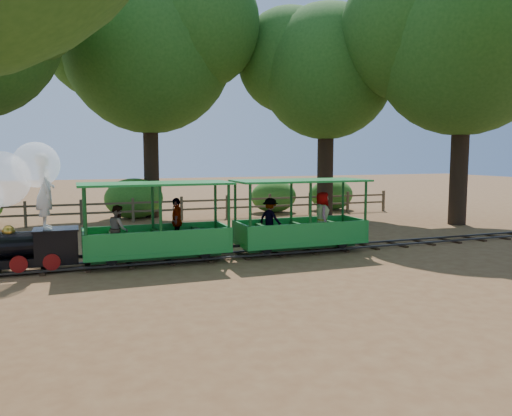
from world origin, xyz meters
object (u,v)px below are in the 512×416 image
object	(u,v)px
carriage_front	(155,232)
carriage_rear	(299,223)
fence	(205,206)
locomotive	(13,198)

from	to	relation	value
carriage_front	carriage_rear	xyz separation A→B (m)	(4.04, -0.01, 0.02)
carriage_rear	fence	bearing A→B (deg)	94.91
carriage_front	carriage_rear	size ratio (longest dim) A/B	1.00
carriage_rear	fence	world-z (taller)	carriage_rear
locomotive	carriage_rear	world-z (taller)	locomotive
carriage_rear	carriage_front	bearing A→B (deg)	179.87
locomotive	carriage_rear	bearing A→B (deg)	-0.50
carriage_front	fence	distance (m)	8.67
locomotive	fence	distance (m)	10.37
locomotive	carriage_front	distance (m)	3.36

